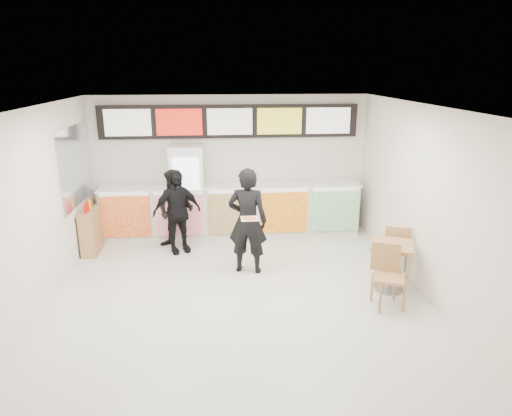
{
  "coord_description": "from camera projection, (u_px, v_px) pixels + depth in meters",
  "views": [
    {
      "loc": [
        -0.31,
        -6.4,
        3.54
      ],
      "look_at": [
        0.37,
        1.2,
        1.19
      ],
      "focal_mm": 32.0,
      "sensor_mm": 36.0,
      "label": 1
    }
  ],
  "objects": [
    {
      "name": "wall_left",
      "position": [
        28.0,
        218.0,
        6.47
      ],
      "size": [
        0.0,
        7.0,
        7.0
      ],
      "primitive_type": "plane",
      "rotation": [
        1.57,
        0.0,
        1.57
      ],
      "color": "silver",
      "rests_on": "floor"
    },
    {
      "name": "cafe_table",
      "position": [
        391.0,
        258.0,
        7.45
      ],
      "size": [
        1.07,
        1.71,
        0.97
      ],
      "rotation": [
        0.0,
        0.0,
        -0.4
      ],
      "color": "tan",
      "rests_on": "floor"
    },
    {
      "name": "service_counter",
      "position": [
        232.0,
        210.0,
        9.94
      ],
      "size": [
        5.56,
        0.77,
        1.14
      ],
      "color": "silver",
      "rests_on": "floor"
    },
    {
      "name": "customer_main",
      "position": [
        248.0,
        221.0,
        8.03
      ],
      "size": [
        0.79,
        0.61,
        1.91
      ],
      "primitive_type": "imported",
      "rotation": [
        0.0,
        0.0,
        2.9
      ],
      "color": "black",
      "rests_on": "floor"
    },
    {
      "name": "wall_right",
      "position": [
        434.0,
        207.0,
        6.98
      ],
      "size": [
        0.0,
        7.0,
        7.0
      ],
      "primitive_type": "plane",
      "rotation": [
        1.57,
        0.0,
        -1.57
      ],
      "color": "silver",
      "rests_on": "floor"
    },
    {
      "name": "mirror_panel",
      "position": [
        76.0,
        165.0,
        8.73
      ],
      "size": [
        0.01,
        2.0,
        1.5
      ],
      "primitive_type": "cube",
      "color": "#B2B7BF",
      "rests_on": "wall_left"
    },
    {
      "name": "customer_mid",
      "position": [
        177.0,
        212.0,
        8.94
      ],
      "size": [
        1.05,
        0.75,
        1.66
      ],
      "primitive_type": "imported",
      "rotation": [
        0.0,
        0.0,
        0.4
      ],
      "color": "black",
      "rests_on": "floor"
    },
    {
      "name": "wall_back",
      "position": [
        230.0,
        164.0,
        10.05
      ],
      "size": [
        6.0,
        0.0,
        6.0
      ],
      "primitive_type": "plane",
      "rotation": [
        1.57,
        0.0,
        0.0
      ],
      "color": "silver",
      "rests_on": "floor"
    },
    {
      "name": "floor",
      "position": [
        240.0,
        303.0,
        7.17
      ],
      "size": [
        7.0,
        7.0,
        0.0
      ],
      "primitive_type": "plane",
      "color": "beige",
      "rests_on": "ground"
    },
    {
      "name": "drinks_fridge",
      "position": [
        188.0,
        192.0,
        9.75
      ],
      "size": [
        0.7,
        0.67,
        2.0
      ],
      "color": "white",
      "rests_on": "floor"
    },
    {
      "name": "ceiling",
      "position": [
        237.0,
        109.0,
        6.28
      ],
      "size": [
        7.0,
        7.0,
        0.0
      ],
      "primitive_type": "plane",
      "rotation": [
        3.14,
        0.0,
        0.0
      ],
      "color": "white",
      "rests_on": "wall_back"
    },
    {
      "name": "menu_board",
      "position": [
        230.0,
        121.0,
        9.69
      ],
      "size": [
        5.5,
        0.14,
        0.7
      ],
      "color": "black",
      "rests_on": "wall_back"
    },
    {
      "name": "pizza_slice",
      "position": [
        249.0,
        218.0,
        7.54
      ],
      "size": [
        0.36,
        0.36,
        0.02
      ],
      "color": "beige",
      "rests_on": "customer_main"
    },
    {
      "name": "condiment_ledge",
      "position": [
        91.0,
        231.0,
        9.04
      ],
      "size": [
        0.32,
        0.78,
        1.04
      ],
      "color": "tan",
      "rests_on": "floor"
    },
    {
      "name": "customer_left",
      "position": [
        176.0,
        210.0,
        9.12
      ],
      "size": [
        0.98,
        0.89,
        1.63
      ],
      "primitive_type": "imported",
      "rotation": [
        0.0,
        0.0,
        -0.43
      ],
      "color": "black",
      "rests_on": "floor"
    }
  ]
}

